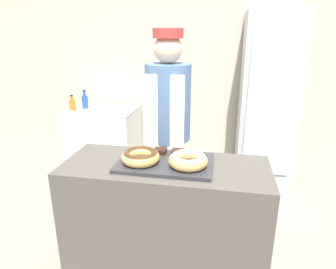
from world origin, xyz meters
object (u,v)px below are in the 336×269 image
serving_tray (165,163)px  brownie_back_right (178,152)px  baker_person (168,130)px  beverage_fridge (267,102)px  bottle_blue (85,101)px  donut_chocolate_glaze (140,156)px  bottle_amber (72,104)px  brownie_back_left (160,151)px  donut_light_glaze (188,160)px  chest_freezer (104,138)px

serving_tray → brownie_back_right: 0.15m
baker_person → beverage_fridge: 1.46m
bottle_blue → beverage_fridge: bearing=-0.2°
donut_chocolate_glaze → brownie_back_right: (0.22, 0.18, -0.03)m
serving_tray → donut_chocolate_glaze: 0.17m
baker_person → beverage_fridge: beverage_fridge is taller
brownie_back_right → bottle_amber: bearing=136.8°
baker_person → beverage_fridge: size_ratio=0.90×
brownie_back_left → bottle_blue: (-1.33, 1.60, -0.04)m
donut_chocolate_glaze → beverage_fridge: beverage_fridge is taller
donut_light_glaze → bottle_blue: size_ratio=1.07×
donut_light_glaze → beverage_fridge: bearing=68.6°
donut_chocolate_glaze → bottle_blue: (-1.24, 1.78, -0.07)m
donut_light_glaze → beverage_fridge: size_ratio=0.13×
bottle_amber → beverage_fridge: bearing=2.8°
brownie_back_right → baker_person: 0.52m
donut_chocolate_glaze → chest_freezer: (-1.01, 1.78, -0.56)m
brownie_back_left → bottle_amber: bottle_amber is taller
brownie_back_left → baker_person: (-0.04, 0.49, 0.00)m
serving_tray → brownie_back_left: size_ratio=7.46×
donut_chocolate_glaze → baker_person: size_ratio=0.14×
chest_freezer → bottle_blue: size_ratio=3.58×
serving_tray → chest_freezer: serving_tray is taller
donut_light_glaze → brownie_back_left: (-0.22, 0.18, -0.03)m
donut_light_glaze → bottle_amber: donut_light_glaze is taller
donut_chocolate_glaze → chest_freezer: 2.12m
donut_chocolate_glaze → beverage_fridge: size_ratio=0.13×
brownie_back_right → baker_person: baker_person is taller
serving_tray → brownie_back_left: brownie_back_left is taller
brownie_back_left → bottle_blue: bottle_blue is taller
donut_chocolate_glaze → chest_freezer: bearing=119.7°
donut_chocolate_glaze → bottle_amber: (-1.35, 1.66, -0.09)m
brownie_back_right → bottle_blue: size_ratio=0.35×
donut_chocolate_glaze → brownie_back_right: bearing=39.0°
serving_tray → beverage_fridge: bearing=63.8°
baker_person → donut_chocolate_glaze: bearing=-94.9°
brownie_back_left → chest_freezer: size_ratio=0.10×
baker_person → chest_freezer: baker_person is taller
brownie_back_left → chest_freezer: 2.02m
brownie_back_left → baker_person: 0.49m
chest_freezer → donut_chocolate_glaze: bearing=-60.3°
brownie_back_left → baker_person: bearing=94.3°
bottle_blue → donut_chocolate_glaze: bearing=-55.1°
donut_chocolate_glaze → chest_freezer: donut_chocolate_glaze is taller
baker_person → bottle_amber: (-1.41, 0.98, -0.06)m
beverage_fridge → bottle_amber: 2.37m
baker_person → brownie_back_left: bearing=-85.7°
brownie_back_right → chest_freezer: brownie_back_right is taller
donut_light_glaze → bottle_blue: bottle_blue is taller
donut_chocolate_glaze → baker_person: bearing=85.1°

